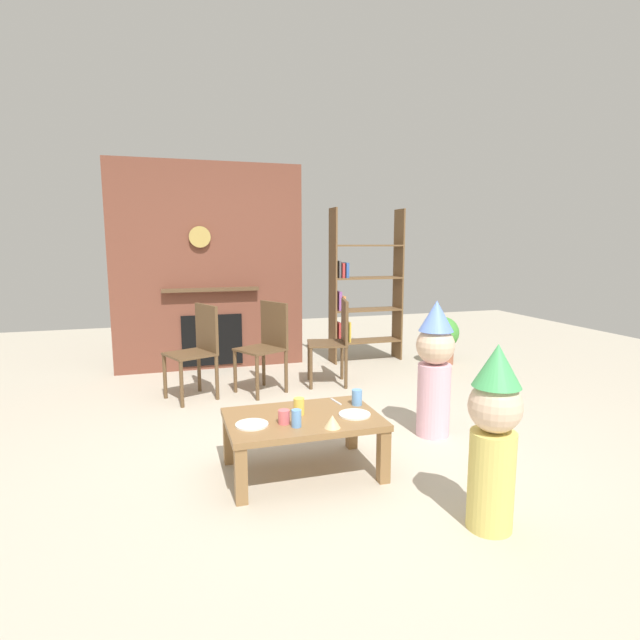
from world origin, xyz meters
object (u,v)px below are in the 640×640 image
Objects in this scene: paper_cup_center at (284,417)px; paper_cup_near_right at (296,418)px; paper_plate_rear at (252,425)px; paper_plate_front at (355,414)px; birthday_cake_slice at (332,421)px; dining_chair_middle at (267,341)px; paper_cup_far_left at (357,397)px; child_in_pink at (435,365)px; potted_plant_tall at (443,338)px; coffee_table at (303,425)px; bookshelf at (361,293)px; dining_chair_left at (198,346)px; dining_chair_right at (336,337)px; paper_cup_near_left at (299,406)px; child_with_cone_hat at (494,433)px.

paper_cup_near_right is at bearing -51.38° from paper_cup_center.
paper_plate_rear is (-0.20, 0.03, -0.04)m from paper_cup_center.
paper_plate_front is 0.27m from birthday_cake_slice.
paper_cup_far_left is at bearing 71.55° from dining_chair_middle.
paper_plate_rear is at bearing 178.89° from paper_plate_front.
child_in_pink is 2.43m from potted_plant_tall.
bookshelf is at bearing 61.76° from coffee_table.
potted_plant_tall is at bearing 166.26° from dining_chair_left.
child_in_pink reaches higher than paper_plate_front.
paper_cup_near_right reaches higher than paper_plate_front.
paper_plate_rear is 2.32m from dining_chair_right.
paper_cup_near_left is 3.38m from potted_plant_tall.
child_in_pink is (0.72, 0.21, 0.13)m from paper_cup_far_left.
paper_cup_center is at bearing -133.75° from paper_cup_near_left.
dining_chair_left is 3.01m from potted_plant_tall.
child_with_cone_hat is (0.44, -0.84, 0.14)m from paper_plate_front.
paper_cup_near_right is 2.06m from dining_chair_middle.
child_in_pink reaches higher than child_with_cone_hat.
bookshelf reaches higher than child_with_cone_hat.
child_with_cone_hat is 1.10× the size of dining_chair_right.
dining_chair_right is at bearing -42.14° from child_with_cone_hat.
coffee_table is at bearing 58.33° from dining_chair_middle.
coffee_table is 1.94m from dining_chair_left.
dining_chair_left is at bearing 101.25° from paper_cup_center.
child_with_cone_hat is at bearing -50.87° from paper_cup_near_left.
potted_plant_tall is (2.31, 2.62, -0.09)m from birthday_cake_slice.
paper_cup_near_right reaches higher than paper_plate_rear.
bookshelf is 1.94× the size of coffee_table.
paper_cup_center is at bearing -7.50° from paper_plate_rear.
child_with_cone_hat is (0.91, -0.82, 0.10)m from paper_cup_center.
potted_plant_tall is at bearing 49.37° from paper_plate_front.
dining_chair_right is (0.46, 1.79, 0.08)m from paper_cup_far_left.
dining_chair_right is (0.76, 2.15, 0.09)m from birthday_cake_slice.
coffee_table is at bearing -72.62° from paper_cup_near_left.
dining_chair_middle reaches higher than paper_cup_far_left.
child_in_pink is at bearing 13.79° from paper_cup_near_left.
child_in_pink is (0.37, 1.24, 0.04)m from child_with_cone_hat.
paper_plate_rear is at bearing -122.72° from bookshelf.
bookshelf is at bearing 67.70° from paper_plate_front.
paper_plate_front is 0.96m from child_with_cone_hat.
paper_cup_far_left is 0.78m from paper_plate_rear.
paper_plate_front is 3.23m from potted_plant_tall.
potted_plant_tall reaches higher than paper_cup_near_right.
paper_cup_near_left is 1.10× the size of birthday_cake_slice.
coffee_table is 9.80× the size of birthday_cake_slice.
paper_cup_center is (-0.15, -0.09, 0.10)m from coffee_table.
paper_cup_far_left is (0.56, 0.21, 0.01)m from paper_cup_center.
potted_plant_tall is (2.10, 2.45, -0.06)m from paper_plate_front.
paper_cup_center is at bearing 149.64° from birthday_cake_slice.
paper_plate_front is 0.23× the size of dining_chair_middle.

